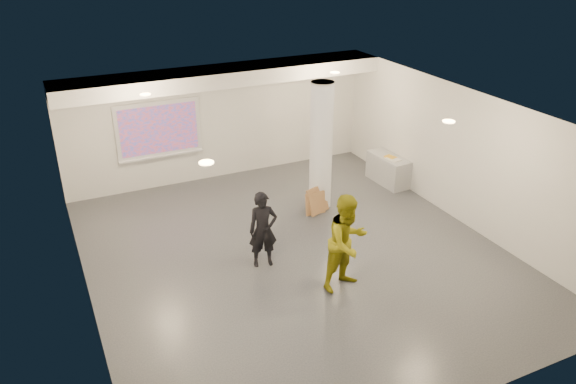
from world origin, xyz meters
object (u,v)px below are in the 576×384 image
column (321,146)px  woman (263,230)px  man (347,242)px  credenza (388,170)px  projection_screen (159,130)px

column → woman: column is taller
man → credenza: bearing=32.9°
man → projection_screen: bearing=95.1°
column → man: 3.39m
projection_screen → man: size_ratio=1.14×
projection_screen → woman: bearing=-79.0°
credenza → man: size_ratio=0.68×
projection_screen → man: projection_screen is taller
woman → column: bearing=49.7°
projection_screen → woman: size_ratio=1.36×
projection_screen → credenza: bearing=-22.9°
projection_screen → credenza: (5.32, -2.25, -1.16)m
credenza → woman: 4.99m
column → credenza: 2.53m
projection_screen → man: 6.14m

